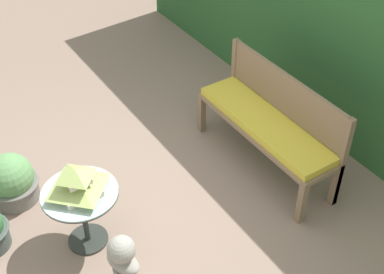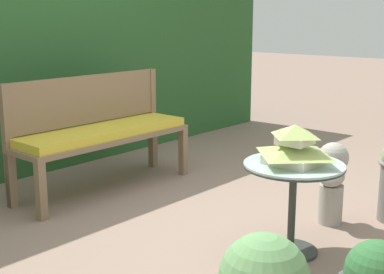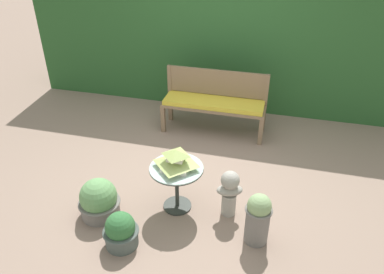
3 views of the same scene
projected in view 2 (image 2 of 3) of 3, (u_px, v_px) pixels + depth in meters
name	position (u px, v px, depth m)	size (l,w,h in m)	color
ground	(210.00, 227.00, 3.56)	(30.00, 30.00, 0.00)	gray
foliage_hedge_back	(12.00, 55.00, 4.83)	(6.40, 0.82, 2.06)	#285628
garden_bench	(104.00, 137.00, 4.25)	(1.51, 0.44, 0.51)	#7F664C
bench_backrest	(88.00, 107.00, 4.33)	(1.51, 0.06, 0.91)	#7F664C
patio_table	(293.00, 183.00, 3.09)	(0.59, 0.59, 0.55)	#2D332D
pagoda_birdhouse	(295.00, 147.00, 3.04)	(0.38, 0.38, 0.23)	silver
garden_bust	(332.00, 178.00, 3.57)	(0.32, 0.24, 0.56)	#A39E93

